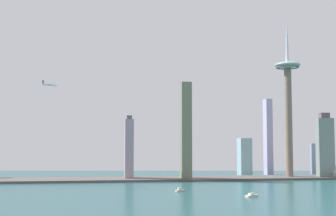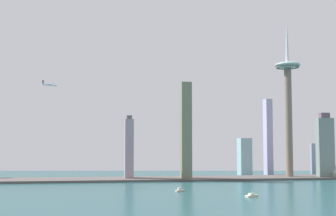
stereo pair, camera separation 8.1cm
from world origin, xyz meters
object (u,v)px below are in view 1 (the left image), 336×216
Objects in this scene: observation_tower at (288,92)px; skyscraper_6 at (325,147)px; skyscraper_3 at (245,157)px; skyscraper_4 at (129,149)px; skyscraper_2 at (317,160)px; boat_0 at (180,190)px; boat_1 at (251,196)px; airplane at (49,85)px; skyscraper_0 at (268,137)px; skyscraper_1 at (186,131)px.

observation_tower reaches higher than skyscraper_6.
skyscraper_4 is (-221.27, -69.48, 16.49)m from skyscraper_3.
skyscraper_6 reaches higher than skyscraper_2.
skyscraper_3 is at bearing 173.10° from skyscraper_2.
skyscraper_2 is 0.86× the size of skyscraper_3.
skyscraper_4 is 0.94× the size of skyscraper_6.
skyscraper_4 is 8.70× the size of boat_0.
boat_1 is at bearing -121.56° from observation_tower.
airplane is (-250.50, 178.27, 146.56)m from boat_1.
skyscraper_0 is 11.84× the size of boat_0.
skyscraper_4 is at bearing -162.57° from skyscraper_3.
boat_0 is at bearing -123.21° from skyscraper_3.
airplane is (-462.96, -57.76, 93.97)m from skyscraper_6.
airplane reaches higher than skyscraper_6.
skyscraper_6 is 6.72× the size of boat_1.
observation_tower is at bearing -86.36° from skyscraper_0.
observation_tower is 4.78× the size of skyscraper_2.
skyscraper_2 is at bearing 75.86° from skyscraper_6.
skyscraper_1 is 190.99m from boat_0.
airplane reaches higher than skyscraper_4.
skyscraper_1 is at bearing 70.12° from boat_1.
observation_tower reaches higher than skyscraper_3.
skyscraper_6 reaches higher than boat_0.
airplane reaches higher than skyscraper_3.
observation_tower is 23.41× the size of boat_0.
boat_0 is 256.21m from airplane.
skyscraper_3 is 0.62× the size of skyscraper_6.
skyscraper_1 is 2.31× the size of skyscraper_3.
skyscraper_6 is at bearing -54.89° from skyscraper_0.
skyscraper_0 is 1.36× the size of skyscraper_4.
skyscraper_6 is (61.89, -9.11, -96.13)m from observation_tower.
boat_1 is at bearing -106.34° from skyscraper_3.
skyscraper_0 is 2.42× the size of skyscraper_2.
skyscraper_2 is at bearing 8.46° from skyscraper_4.
skyscraper_6 is at bearing -104.14° from skyscraper_2.
boat_0 is at bearing -141.76° from skyscraper_2.
skyscraper_2 is 382.17m from boat_1.
skyscraper_0 reaches higher than skyscraper_2.
airplane reaches higher than boat_0.
boat_1 is at bearing -81.79° from skyscraper_1.
skyscraper_3 is at bearing 17.43° from skyscraper_4.
boat_1 is at bearing -127.05° from skyscraper_2.
skyscraper_4 is 6.32× the size of boat_1.
boat_0 is at bearing -102.95° from skyscraper_1.
boat_1 reaches higher than boat_0.
skyscraper_0 is 284.88m from skyscraper_4.
skyscraper_2 is at bearing 24.87° from boat_1.
skyscraper_6 is 336.29m from boat_0.
skyscraper_4 is 199.48m from boat_0.
airplane is at bearing -170.53° from observation_tower.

